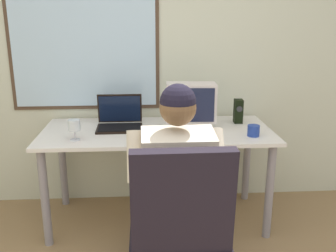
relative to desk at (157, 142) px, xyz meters
The scene contains 9 objects.
wall_rear 0.91m from the desk, 110.22° to the left, with size 5.92×0.08×2.87m.
desk is the anchor object (origin of this frame).
office_chair 1.04m from the desk, 85.73° to the right, with size 0.55×0.57×1.01m.
person_seated 0.76m from the desk, 84.36° to the right, with size 0.53×0.80×1.26m.
crt_monitor 0.39m from the desk, ahead, with size 0.38×0.25×0.35m.
laptop 0.34m from the desk, 162.16° to the left, with size 0.35×0.30×0.25m.
wine_glass 0.65m from the desk, 159.95° to the right, with size 0.08×0.08×0.15m.
desk_speaker 0.71m from the desk, 13.89° to the left, with size 0.07×0.10×0.19m.
coffee_mug 0.73m from the desk, 16.40° to the right, with size 0.09×0.09×0.08m.
Camera 1 is at (0.05, -1.23, 1.58)m, focal length 40.76 mm.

